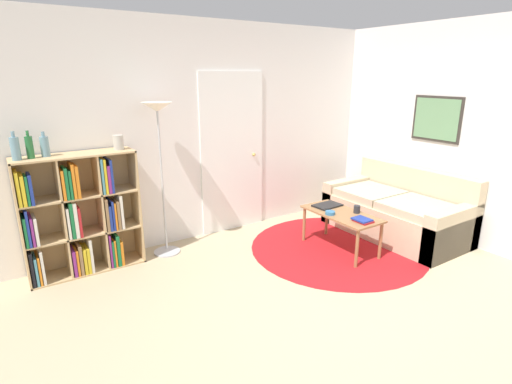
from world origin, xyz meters
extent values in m
plane|color=tan|center=(0.00, 0.00, 0.00)|extent=(14.00, 14.00, 0.00)
cube|color=silver|center=(0.00, 2.59, 1.30)|extent=(7.67, 0.05, 2.60)
cube|color=white|center=(0.25, 2.55, 1.01)|extent=(0.89, 0.02, 2.02)
sphere|color=tan|center=(0.56, 2.53, 0.97)|extent=(0.04, 0.04, 0.04)
cube|color=silver|center=(2.36, 1.28, 1.30)|extent=(0.05, 5.56, 2.60)
cube|color=#332D28|center=(2.33, 1.11, 1.46)|extent=(0.02, 0.64, 0.55)
cube|color=#669366|center=(2.31, 1.11, 1.46)|extent=(0.01, 0.58, 0.49)
cylinder|color=#B2191E|center=(0.95, 1.31, 0.00)|extent=(2.05, 2.05, 0.01)
cube|color=tan|center=(-2.19, 2.37, 0.62)|extent=(0.02, 0.34, 1.24)
cube|color=tan|center=(-1.08, 2.37, 0.62)|extent=(0.02, 0.34, 1.24)
cube|color=tan|center=(-1.64, 2.37, 1.23)|extent=(1.12, 0.34, 0.02)
cube|color=tan|center=(-1.64, 2.37, 0.01)|extent=(1.12, 0.34, 0.02)
cube|color=tan|center=(-1.64, 2.53, 0.62)|extent=(1.12, 0.02, 1.24)
cube|color=tan|center=(-1.82, 2.37, 0.62)|extent=(0.02, 0.32, 1.20)
cube|color=tan|center=(-1.45, 2.37, 0.62)|extent=(0.02, 0.32, 1.20)
cube|color=tan|center=(-1.64, 2.37, 0.42)|extent=(1.09, 0.32, 0.02)
cube|color=tan|center=(-1.64, 2.37, 0.82)|extent=(1.09, 0.32, 0.02)
cube|color=black|center=(-2.15, 2.32, 0.19)|extent=(0.03, 0.22, 0.35)
cube|color=teal|center=(-2.12, 2.33, 0.16)|extent=(0.02, 0.24, 0.28)
cube|color=orange|center=(-2.09, 2.34, 0.16)|extent=(0.02, 0.27, 0.29)
cube|color=silver|center=(-2.07, 2.31, 0.19)|extent=(0.02, 0.20, 0.34)
cube|color=#7F287A|center=(-1.78, 2.33, 0.15)|extent=(0.03, 0.25, 0.27)
cube|color=orange|center=(-1.75, 2.31, 0.15)|extent=(0.02, 0.20, 0.27)
cube|color=olive|center=(-1.72, 2.34, 0.17)|extent=(0.03, 0.26, 0.31)
cube|color=gold|center=(-1.68, 2.33, 0.15)|extent=(0.03, 0.24, 0.27)
cube|color=gold|center=(-1.65, 2.32, 0.15)|extent=(0.03, 0.22, 0.27)
cube|color=silver|center=(-1.62, 2.33, 0.20)|extent=(0.03, 0.25, 0.36)
cube|color=#7F287A|center=(-1.43, 2.31, 0.20)|extent=(0.02, 0.21, 0.36)
cube|color=#196B38|center=(-1.40, 2.30, 0.16)|extent=(0.02, 0.19, 0.29)
cube|color=orange|center=(-1.38, 2.31, 0.17)|extent=(0.02, 0.20, 0.30)
cube|color=#196B38|center=(-1.35, 2.32, 0.19)|extent=(0.03, 0.22, 0.34)
cube|color=orange|center=(-1.31, 2.31, 0.15)|extent=(0.03, 0.20, 0.27)
cube|color=#196B38|center=(-2.16, 2.32, 0.57)|extent=(0.02, 0.22, 0.29)
cube|color=navy|center=(-2.13, 2.34, 0.61)|extent=(0.02, 0.26, 0.36)
cube|color=#7F287A|center=(-2.10, 2.34, 0.57)|extent=(0.02, 0.27, 0.28)
cube|color=silver|center=(-2.07, 2.32, 0.56)|extent=(0.03, 0.23, 0.27)
cube|color=silver|center=(-1.79, 2.34, 0.59)|extent=(0.02, 0.27, 0.32)
cube|color=#196B38|center=(-1.75, 2.30, 0.61)|extent=(0.03, 0.19, 0.36)
cube|color=silver|center=(-1.72, 2.33, 0.61)|extent=(0.03, 0.24, 0.36)
cube|color=#B21E23|center=(-1.68, 2.32, 0.58)|extent=(0.03, 0.23, 0.30)
cube|color=olive|center=(-1.42, 2.30, 0.60)|extent=(0.03, 0.19, 0.35)
cube|color=navy|center=(-1.39, 2.30, 0.56)|extent=(0.03, 0.19, 0.27)
cube|color=navy|center=(-1.36, 2.33, 0.58)|extent=(0.02, 0.25, 0.31)
cube|color=orange|center=(-1.34, 2.33, 0.57)|extent=(0.02, 0.25, 0.29)
cube|color=olive|center=(-1.31, 2.32, 0.58)|extent=(0.03, 0.24, 0.30)
cube|color=silver|center=(-1.27, 2.32, 0.61)|extent=(0.03, 0.23, 0.36)
cube|color=gold|center=(-2.15, 2.33, 0.99)|extent=(0.03, 0.24, 0.32)
cube|color=gold|center=(-2.12, 2.33, 0.97)|extent=(0.03, 0.24, 0.28)
cube|color=#196B38|center=(-2.08, 2.31, 0.97)|extent=(0.02, 0.20, 0.28)
cube|color=navy|center=(-2.05, 2.31, 0.97)|extent=(0.03, 0.21, 0.28)
cube|color=orange|center=(-1.78, 2.31, 0.97)|extent=(0.03, 0.21, 0.29)
cube|color=#196B38|center=(-1.75, 2.30, 0.98)|extent=(0.03, 0.19, 0.31)
cube|color=#196B38|center=(-1.72, 2.31, 0.97)|extent=(0.02, 0.22, 0.28)
cube|color=orange|center=(-1.69, 2.31, 1.00)|extent=(0.03, 0.20, 0.34)
cube|color=orange|center=(-1.66, 2.33, 0.99)|extent=(0.03, 0.24, 0.32)
cube|color=teal|center=(-1.42, 2.31, 1.01)|extent=(0.02, 0.21, 0.36)
cube|color=gold|center=(-1.40, 2.32, 1.01)|extent=(0.02, 0.22, 0.35)
cube|color=#7F287A|center=(-1.36, 2.31, 0.97)|extent=(0.03, 0.21, 0.28)
cube|color=navy|center=(-1.34, 2.34, 1.00)|extent=(0.02, 0.27, 0.34)
cylinder|color=#B7B7BC|center=(-0.79, 2.31, 0.01)|extent=(0.30, 0.30, 0.01)
cylinder|color=#B7B7BC|center=(-0.79, 2.31, 0.85)|extent=(0.02, 0.02, 1.61)
cone|color=white|center=(-0.79, 2.31, 1.66)|extent=(0.32, 0.32, 0.10)
cube|color=#CCB793|center=(1.86, 1.23, 0.21)|extent=(0.91, 1.72, 0.42)
cube|color=#CCB793|center=(2.24, 1.23, 0.42)|extent=(0.16, 1.72, 0.83)
cube|color=#CCB793|center=(1.86, 0.45, 0.28)|extent=(0.91, 0.16, 0.56)
cube|color=#CCB793|center=(1.86, 2.01, 0.28)|extent=(0.91, 0.16, 0.56)
cube|color=beige|center=(1.78, 0.88, 0.47)|extent=(0.71, 0.68, 0.10)
cube|color=beige|center=(1.78, 1.58, 0.47)|extent=(0.71, 0.68, 0.10)
cube|color=#996B42|center=(0.94, 1.27, 0.44)|extent=(0.45, 0.94, 0.02)
cylinder|color=#996B42|center=(0.76, 0.84, 0.22)|extent=(0.04, 0.04, 0.43)
cylinder|color=#996B42|center=(0.76, 1.70, 0.22)|extent=(0.04, 0.04, 0.43)
cylinder|color=#996B42|center=(1.13, 0.84, 0.22)|extent=(0.04, 0.04, 0.43)
cylinder|color=#996B42|center=(1.13, 1.70, 0.22)|extent=(0.04, 0.04, 0.43)
cube|color=black|center=(0.98, 1.54, 0.46)|extent=(0.34, 0.24, 0.02)
cylinder|color=teal|center=(0.80, 1.31, 0.47)|extent=(0.11, 0.11, 0.04)
cube|color=#B21E23|center=(0.93, 0.94, 0.46)|extent=(0.16, 0.19, 0.02)
cube|color=navy|center=(0.92, 0.94, 0.48)|extent=(0.16, 0.19, 0.02)
cylinder|color=#28282D|center=(1.09, 1.17, 0.50)|extent=(0.07, 0.07, 0.09)
cylinder|color=#6B93A3|center=(-2.12, 2.34, 1.35)|extent=(0.08, 0.08, 0.21)
cylinder|color=#6B93A3|center=(-2.12, 2.34, 1.48)|extent=(0.03, 0.03, 0.05)
cylinder|color=#236633|center=(-2.00, 2.36, 1.34)|extent=(0.06, 0.06, 0.21)
cylinder|color=#236633|center=(-2.00, 2.36, 1.47)|extent=(0.02, 0.02, 0.05)
cylinder|color=#6B93A3|center=(-1.88, 2.39, 1.33)|extent=(0.08, 0.08, 0.19)
cylinder|color=#6B93A3|center=(-1.88, 2.39, 1.45)|extent=(0.03, 0.03, 0.05)
cylinder|color=#B7B2A8|center=(-1.20, 2.37, 1.32)|extent=(0.10, 0.10, 0.15)
camera|label=1|loc=(-2.26, -1.80, 1.99)|focal=28.00mm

